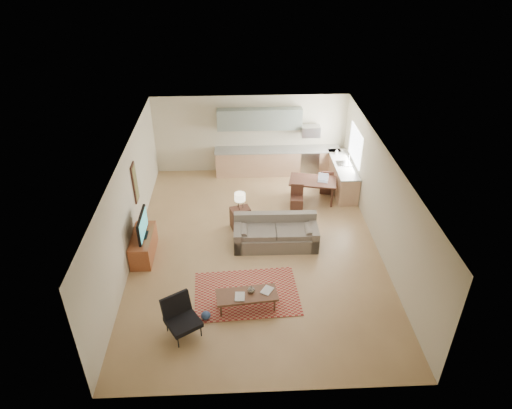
{
  "coord_description": "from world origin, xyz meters",
  "views": [
    {
      "loc": [
        -0.46,
        -9.88,
        7.51
      ],
      "look_at": [
        0.0,
        0.3,
        1.15
      ],
      "focal_mm": 32.0,
      "sensor_mm": 36.0,
      "label": 1
    }
  ],
  "objects_px": {
    "tv_credenza": "(143,245)",
    "dining_table": "(312,190)",
    "console_table": "(240,218)",
    "coffee_table": "(247,301)",
    "armchair": "(183,319)",
    "sofa": "(276,233)"
  },
  "relations": [
    {
      "from": "tv_credenza",
      "to": "dining_table",
      "type": "bearing_deg",
      "value": 28.03
    },
    {
      "from": "console_table",
      "to": "dining_table",
      "type": "bearing_deg",
      "value": 14.76
    },
    {
      "from": "armchair",
      "to": "console_table",
      "type": "height_order",
      "value": "armchair"
    },
    {
      "from": "armchair",
      "to": "dining_table",
      "type": "xyz_separation_m",
      "value": [
        3.53,
        5.32,
        -0.07
      ]
    },
    {
      "from": "armchair",
      "to": "console_table",
      "type": "relative_size",
      "value": 1.36
    },
    {
      "from": "armchair",
      "to": "tv_credenza",
      "type": "bearing_deg",
      "value": 83.02
    },
    {
      "from": "armchair",
      "to": "tv_credenza",
      "type": "distance_m",
      "value": 3.05
    },
    {
      "from": "sofa",
      "to": "tv_credenza",
      "type": "bearing_deg",
      "value": -174.39
    },
    {
      "from": "tv_credenza",
      "to": "console_table",
      "type": "relative_size",
      "value": 2.17
    },
    {
      "from": "coffee_table",
      "to": "dining_table",
      "type": "height_order",
      "value": "dining_table"
    },
    {
      "from": "coffee_table",
      "to": "tv_credenza",
      "type": "distance_m",
      "value": 3.35
    },
    {
      "from": "console_table",
      "to": "dining_table",
      "type": "distance_m",
      "value": 2.65
    },
    {
      "from": "coffee_table",
      "to": "dining_table",
      "type": "distance_m",
      "value": 5.11
    },
    {
      "from": "dining_table",
      "to": "tv_credenza",
      "type": "bearing_deg",
      "value": -139.85
    },
    {
      "from": "console_table",
      "to": "coffee_table",
      "type": "bearing_deg",
      "value": -104.79
    },
    {
      "from": "tv_credenza",
      "to": "dining_table",
      "type": "height_order",
      "value": "dining_table"
    },
    {
      "from": "coffee_table",
      "to": "tv_credenza",
      "type": "bearing_deg",
      "value": 136.3
    },
    {
      "from": "sofa",
      "to": "tv_credenza",
      "type": "distance_m",
      "value": 3.5
    },
    {
      "from": "sofa",
      "to": "coffee_table",
      "type": "bearing_deg",
      "value": -108.89
    },
    {
      "from": "armchair",
      "to": "sofa",
      "type": "bearing_deg",
      "value": 22.22
    },
    {
      "from": "dining_table",
      "to": "sofa",
      "type": "bearing_deg",
      "value": -108.16
    },
    {
      "from": "tv_credenza",
      "to": "coffee_table",
      "type": "bearing_deg",
      "value": -37.88
    }
  ]
}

